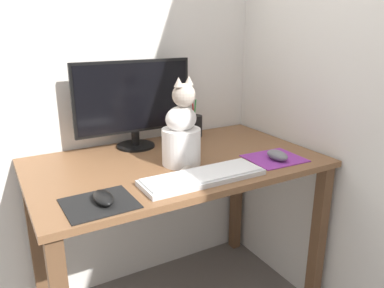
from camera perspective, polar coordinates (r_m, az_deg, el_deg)
The scene contains 11 objects.
wall_back at distance 1.78m, azimuth -8.44°, elevation 16.89°, with size 7.00×0.04×2.50m.
wall_side_right at distance 1.80m, azimuth 15.66°, elevation 16.46°, with size 0.04×7.00×2.50m.
desk at distance 1.57m, azimuth -2.41°, elevation -6.27°, with size 1.16×0.69×0.74m.
monitor at distance 1.66m, azimuth -8.85°, elevation 6.44°, with size 0.53×0.17×0.39m.
keyboard at distance 1.33m, azimuth 1.67°, elevation -4.99°, with size 0.46×0.15×0.02m.
mousepad_left at distance 1.20m, azimuth -13.94°, elevation -8.79°, with size 0.22×0.19×0.00m.
mousepad_right at distance 1.58m, azimuth 12.45°, elevation -2.16°, with size 0.23×0.20×0.00m.
computer_mouse_left at distance 1.19m, azimuth -13.36°, elevation -7.97°, with size 0.06×0.11×0.03m.
computer_mouse_right at distance 1.55m, azimuth 12.87°, elevation -1.68°, with size 0.06×0.10×0.04m.
cat at distance 1.45m, azimuth -1.47°, elevation 1.75°, with size 0.20×0.24×0.35m.
pen_cup at distance 1.85m, azimuth 0.55°, elevation 2.83°, with size 0.06×0.06×0.18m.
Camera 1 is at (-0.65, -1.28, 1.27)m, focal length 35.00 mm.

